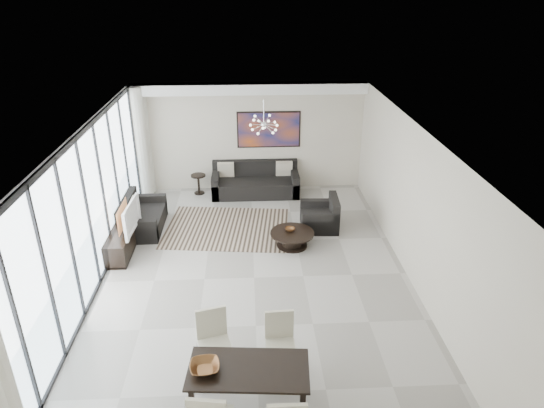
{
  "coord_description": "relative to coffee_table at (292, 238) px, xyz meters",
  "views": [
    {
      "loc": [
        -0.07,
        -7.92,
        5.28
      ],
      "look_at": [
        0.38,
        0.69,
        1.25
      ],
      "focal_mm": 32.0,
      "sensor_mm": 36.0,
      "label": 1
    }
  ],
  "objects": [
    {
      "name": "loveseat",
      "position": [
        -3.39,
        0.98,
        0.07
      ],
      "size": [
        0.86,
        1.53,
        0.76
      ],
      "color": "black",
      "rests_on": "floor"
    },
    {
      "name": "television",
      "position": [
        -3.45,
        -0.02,
        0.62
      ],
      "size": [
        0.2,
        1.09,
        0.63
      ],
      "primitive_type": "imported",
      "rotation": [
        0.0,
        0.0,
        1.52
      ],
      "color": "gray",
      "rests_on": "tv_console"
    },
    {
      "name": "coffee_table",
      "position": [
        0.0,
        0.0,
        0.0
      ],
      "size": [
        0.95,
        0.95,
        0.33
      ],
      "color": "black",
      "rests_on": "floor"
    },
    {
      "name": "tv_console",
      "position": [
        -3.61,
        0.01,
        0.06
      ],
      "size": [
        0.44,
        1.57,
        0.49
      ],
      "primitive_type": "cube",
      "color": "black",
      "rests_on": "floor"
    },
    {
      "name": "window_wall",
      "position": [
        -3.7,
        -1.19,
        1.28
      ],
      "size": [
        0.37,
        8.95,
        2.9
      ],
      "color": "white",
      "rests_on": "floor"
    },
    {
      "name": "soffit",
      "position": [
        -0.85,
        3.11,
        2.58
      ],
      "size": [
        5.98,
        0.4,
        0.26
      ],
      "primitive_type": "cube",
      "color": "white",
      "rests_on": "room_shell"
    },
    {
      "name": "armchair",
      "position": [
        0.74,
        0.83,
        0.07
      ],
      "size": [
        0.88,
        0.93,
        0.75
      ],
      "color": "black",
      "rests_on": "floor"
    },
    {
      "name": "painting",
      "position": [
        -0.35,
        3.28,
        1.46
      ],
      "size": [
        1.68,
        0.04,
        0.98
      ],
      "primitive_type": "cube",
      "color": "#AE4918",
      "rests_on": "room_shell"
    },
    {
      "name": "rug",
      "position": [
        -1.43,
        0.91,
        -0.18
      ],
      "size": [
        3.01,
        2.44,
        0.01
      ],
      "primitive_type": "cube",
      "rotation": [
        0.0,
        0.0,
        -0.11
      ],
      "color": "black",
      "rests_on": "floor"
    },
    {
      "name": "sofa_main",
      "position": [
        -0.73,
        2.88,
        0.09
      ],
      "size": [
        2.29,
        0.94,
        0.83
      ],
      "color": "black",
      "rests_on": "floor"
    },
    {
      "name": "chandelier",
      "position": [
        -0.55,
        1.31,
        2.16
      ],
      "size": [
        0.66,
        0.66,
        0.71
      ],
      "color": "silver",
      "rests_on": "room_shell"
    },
    {
      "name": "dining_chair_ne",
      "position": [
        -0.51,
        -3.55,
        0.34
      ],
      "size": [
        0.44,
        0.44,
        0.92
      ],
      "color": "#BEB79E",
      "rests_on": "floor"
    },
    {
      "name": "bowl_dining",
      "position": [
        -1.54,
        -4.29,
        0.52
      ],
      "size": [
        0.42,
        0.42,
        0.09
      ],
      "primitive_type": "imported",
      "rotation": [
        0.0,
        0.0,
        0.1
      ],
      "color": "brown",
      "rests_on": "dining_table"
    },
    {
      "name": "dining_chair_nw",
      "position": [
        -1.48,
        -3.51,
        0.37
      ],
      "size": [
        0.55,
        0.55,
        0.98
      ],
      "color": "#BEB79E",
      "rests_on": "floor"
    },
    {
      "name": "bowl_coffee",
      "position": [
        -0.04,
        0.06,
        0.18
      ],
      "size": [
        0.26,
        0.26,
        0.07
      ],
      "primitive_type": "imported",
      "rotation": [
        0.0,
        0.0,
        -0.18
      ],
      "color": "brown",
      "rests_on": "coffee_table"
    },
    {
      "name": "dining_table",
      "position": [
        -0.97,
        -4.29,
        0.38
      ],
      "size": [
        1.64,
        0.92,
        0.66
      ],
      "color": "black",
      "rests_on": "floor"
    },
    {
      "name": "room_shell",
      "position": [
        -0.38,
        -1.19,
        1.26
      ],
      "size": [
        6.0,
        9.0,
        2.9
      ],
      "color": "#A8A39B",
      "rests_on": "ground"
    },
    {
      "name": "side_table",
      "position": [
        -2.25,
        2.96,
        0.17
      ],
      "size": [
        0.39,
        0.39,
        0.54
      ],
      "color": "black",
      "rests_on": "floor"
    }
  ]
}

